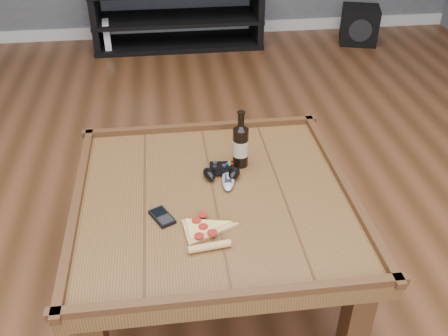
{
  "coord_description": "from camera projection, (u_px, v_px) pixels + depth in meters",
  "views": [
    {
      "loc": [
        -0.15,
        -1.43,
        1.55
      ],
      "look_at": [
        0.05,
        0.07,
        0.52
      ],
      "focal_mm": 40.0,
      "sensor_mm": 36.0,
      "label": 1
    }
  ],
  "objects": [
    {
      "name": "ground",
      "position": [
        215.0,
        282.0,
        2.06
      ],
      "size": [
        6.0,
        6.0,
        0.0
      ],
      "primitive_type": "plane",
      "color": "#452713",
      "rests_on": "ground"
    },
    {
      "name": "baseboard",
      "position": [
        178.0,
        30.0,
        4.48
      ],
      "size": [
        5.0,
        0.02,
        0.1
      ],
      "primitive_type": "cube",
      "color": "silver",
      "rests_on": "ground"
    },
    {
      "name": "coffee_table",
      "position": [
        214.0,
        208.0,
        1.84
      ],
      "size": [
        1.03,
        1.03,
        0.48
      ],
      "color": "#503016",
      "rests_on": "ground"
    },
    {
      "name": "media_console",
      "position": [
        178.0,
        16.0,
        4.17
      ],
      "size": [
        1.4,
        0.45,
        0.5
      ],
      "color": "black",
      "rests_on": "ground"
    },
    {
      "name": "beer_bottle",
      "position": [
        241.0,
        144.0,
        1.92
      ],
      "size": [
        0.06,
        0.06,
        0.24
      ],
      "color": "black",
      "rests_on": "coffee_table"
    },
    {
      "name": "game_controller",
      "position": [
        222.0,
        172.0,
        1.89
      ],
      "size": [
        0.16,
        0.11,
        0.04
      ],
      "rotation": [
        0.0,
        0.0,
        -0.1
      ],
      "color": "black",
      "rests_on": "coffee_table"
    },
    {
      "name": "pizza_slice",
      "position": [
        204.0,
        231.0,
        1.63
      ],
      "size": [
        0.18,
        0.26,
        0.03
      ],
      "rotation": [
        0.0,
        0.0,
        0.12
      ],
      "color": "tan",
      "rests_on": "coffee_table"
    },
    {
      "name": "smartphone",
      "position": [
        162.0,
        217.0,
        1.69
      ],
      "size": [
        0.09,
        0.12,
        0.01
      ],
      "rotation": [
        0.0,
        0.0,
        0.47
      ],
      "color": "black",
      "rests_on": "coffee_table"
    },
    {
      "name": "remote_control",
      "position": [
        228.0,
        178.0,
        1.87
      ],
      "size": [
        0.07,
        0.16,
        0.02
      ],
      "rotation": [
        0.0,
        0.0,
        -0.16
      ],
      "color": "#969CA2",
      "rests_on": "coffee_table"
    },
    {
      "name": "subwoofer",
      "position": [
        359.0,
        25.0,
        4.28
      ],
      "size": [
        0.37,
        0.37,
        0.3
      ],
      "rotation": [
        0.0,
        0.0,
        -0.29
      ],
      "color": "black",
      "rests_on": "ground"
    },
    {
      "name": "game_console",
      "position": [
        107.0,
        38.0,
        4.11
      ],
      "size": [
        0.13,
        0.21,
        0.25
      ],
      "rotation": [
        0.0,
        0.0,
        0.08
      ],
      "color": "gray",
      "rests_on": "ground"
    }
  ]
}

